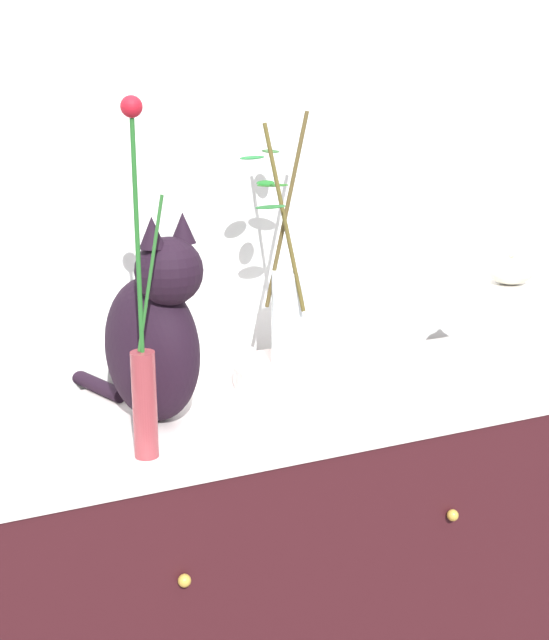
% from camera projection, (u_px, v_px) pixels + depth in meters
% --- Properties ---
extents(wall_back, '(4.40, 0.08, 2.60)m').
position_uv_depth(wall_back, '(218.00, 202.00, 1.97)').
color(wall_back, silver).
rests_on(wall_back, ground_plane).
extents(sideboard, '(1.30, 0.50, 0.92)m').
position_uv_depth(sideboard, '(275.00, 594.00, 1.93)').
color(sideboard, '#331217').
rests_on(sideboard, ground_plane).
extents(cat_sitting, '(0.24, 0.44, 0.42)m').
position_uv_depth(cat_sitting, '(154.00, 335.00, 1.67)').
color(cat_sitting, black).
rests_on(cat_sitting, sideboard).
extents(vase_slim_green, '(0.07, 0.04, 0.63)m').
position_uv_depth(vase_slim_green, '(143.00, 366.00, 1.50)').
color(vase_slim_green, brown).
rests_on(vase_slim_green, sideboard).
extents(bowl_porcelain, '(0.24, 0.24, 0.05)m').
position_uv_depth(bowl_porcelain, '(288.00, 375.00, 1.89)').
color(bowl_porcelain, silver).
rests_on(bowl_porcelain, sideboard).
extents(vase_glass_clear, '(0.18, 0.20, 0.54)m').
position_uv_depth(vase_glass_clear, '(287.00, 304.00, 1.85)').
color(vase_glass_clear, silver).
rests_on(vase_glass_clear, bowl_porcelain).
extents(jar_lidded_porcelain, '(0.11, 0.11, 0.31)m').
position_uv_depth(jar_lidded_porcelain, '(506.00, 322.00, 1.89)').
color(jar_lidded_porcelain, silver).
rests_on(jar_lidded_porcelain, sideboard).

